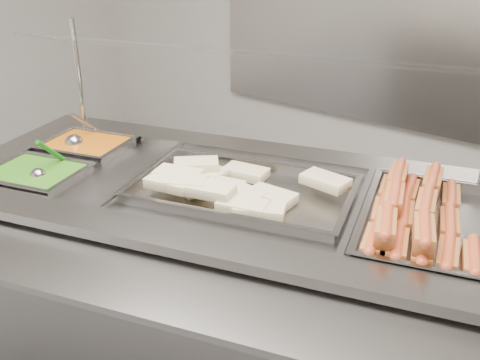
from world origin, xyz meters
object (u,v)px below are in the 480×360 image
Objects in this scene: pan_hotdogs at (424,230)px; ladle at (75,142)px; steam_counter at (227,296)px; sneeze_guard at (249,58)px; serving_spoon at (41,171)px; pan_wraps at (243,194)px.

ladle is (-1.40, -0.28, 0.05)m from pan_hotdogs.
ladle is at bearing -173.76° from steam_counter.
serving_spoon is at bearing -132.04° from sneeze_guard.
pan_hotdogs is 0.61m from pan_wraps.
pan_wraps is (0.13, -0.21, -0.42)m from sneeze_guard.
sneeze_guard is 0.84m from ladle.
pan_hotdogs is 1.43m from ladle.
serving_spoon is at bearing -58.96° from ladle.
pan_hotdogs is 3.38× the size of ladle.
pan_wraps is at bearing 7.09° from ladle.
pan_hotdogs is (0.72, -0.03, -0.44)m from sneeze_guard.
sneeze_guard reaches higher than pan_hotdogs.
pan_wraps is (0.06, 0.02, 0.46)m from steam_counter.
ladle reaches higher than serving_spoon.
ladle is at bearing -172.91° from pan_wraps.
pan_hotdogs is at bearing 11.34° from ladle.
serving_spoon is (-0.59, -0.35, 0.50)m from steam_counter.
pan_hotdogs reaches higher than steam_counter.
ladle is at bearing 121.04° from serving_spoon.
sneeze_guard is 0.84m from pan_hotdogs.
serving_spoon reaches higher than steam_counter.
pan_hotdogs is at bearing 17.03° from steam_counter.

